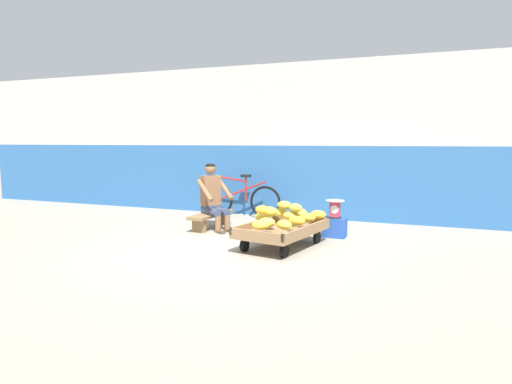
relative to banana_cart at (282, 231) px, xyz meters
The scene contains 9 objects.
ground_plane 0.91m from the banana_cart, 140.63° to the right, with size 80.00×80.00×0.00m, color gray.
back_wall 3.03m from the banana_cart, 104.30° to the left, with size 16.00×0.30×3.05m.
banana_cart is the anchor object (origin of this frame).
banana_pile 0.23m from the banana_cart, 69.42° to the left, with size 0.96×1.42×0.26m.
low_bench 1.84m from the banana_cart, 150.88° to the left, with size 0.37×1.12×0.27m.
vendor_seated 1.78m from the banana_cart, 151.09° to the left, with size 0.74×0.67×1.14m.
plastic_crate 1.13m from the banana_cart, 60.25° to the left, with size 0.36×0.28×0.30m.
weighing_scale 1.15m from the banana_cart, 60.22° to the left, with size 0.30×0.30×0.29m.
bicycle_near_left 2.75m from the banana_cart, 125.68° to the left, with size 1.66×0.48×0.86m.
Camera 1 is at (2.61, -5.44, 1.52)m, focal length 31.23 mm.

